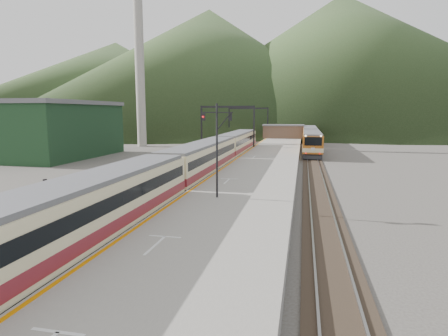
# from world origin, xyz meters

# --- Properties ---
(track_main) EXTENTS (2.60, 200.00, 0.23)m
(track_main) POSITION_xyz_m (0.00, 40.00, 0.07)
(track_main) COLOR black
(track_main) RESTS_ON ground
(track_far) EXTENTS (2.60, 200.00, 0.23)m
(track_far) POSITION_xyz_m (-5.00, 40.00, 0.07)
(track_far) COLOR black
(track_far) RESTS_ON ground
(track_second) EXTENTS (2.60, 200.00, 0.23)m
(track_second) POSITION_xyz_m (11.50, 40.00, 0.07)
(track_second) COLOR black
(track_second) RESTS_ON ground
(platform) EXTENTS (8.00, 100.00, 1.00)m
(platform) POSITION_xyz_m (5.60, 38.00, 0.50)
(platform) COLOR gray
(platform) RESTS_ON ground
(gantry_near) EXTENTS (9.55, 0.25, 8.00)m
(gantry_near) POSITION_xyz_m (-2.85, 55.00, 5.59)
(gantry_near) COLOR black
(gantry_near) RESTS_ON ground
(gantry_far) EXTENTS (9.55, 0.25, 8.00)m
(gantry_far) POSITION_xyz_m (-2.85, 80.00, 5.59)
(gantry_far) COLOR black
(gantry_far) RESTS_ON ground
(warehouse) EXTENTS (14.50, 20.50, 8.60)m
(warehouse) POSITION_xyz_m (-28.00, 42.00, 4.32)
(warehouse) COLOR #16311C
(warehouse) RESTS_ON ground
(smokestack) EXTENTS (1.80, 1.80, 30.00)m
(smokestack) POSITION_xyz_m (-22.00, 62.00, 15.00)
(smokestack) COLOR #9E998E
(smokestack) RESTS_ON ground
(station_shed) EXTENTS (9.40, 4.40, 3.10)m
(station_shed) POSITION_xyz_m (5.60, 78.00, 2.57)
(station_shed) COLOR brown
(station_shed) RESTS_ON platform
(hill_a) EXTENTS (180.00, 180.00, 60.00)m
(hill_a) POSITION_xyz_m (-40.00, 190.00, 30.00)
(hill_a) COLOR #2C441E
(hill_a) RESTS_ON ground
(hill_b) EXTENTS (220.00, 220.00, 75.00)m
(hill_b) POSITION_xyz_m (30.00, 230.00, 37.50)
(hill_b) COLOR #2C441E
(hill_b) RESTS_ON ground
(hill_d) EXTENTS (200.00, 200.00, 55.00)m
(hill_d) POSITION_xyz_m (-120.00, 240.00, 27.50)
(hill_d) COLOR #2C441E
(hill_d) RESTS_ON ground
(main_train) EXTENTS (3.05, 62.54, 3.72)m
(main_train) POSITION_xyz_m (0.00, 28.04, 2.09)
(main_train) COLOR beige
(main_train) RESTS_ON track_main
(second_train) EXTENTS (2.91, 39.67, 3.56)m
(second_train) POSITION_xyz_m (11.50, 64.84, 2.01)
(second_train) COLOR #A65717
(second_train) RESTS_ON track_second
(signal_mast) EXTENTS (2.18, 0.55, 6.46)m
(signal_mast) POSITION_xyz_m (4.35, 15.86, 4.96)
(signal_mast) COLOR black
(signal_mast) RESTS_ON platform
(short_signal_b) EXTENTS (0.23, 0.17, 2.27)m
(short_signal_b) POSITION_xyz_m (-2.43, 34.56, 1.46)
(short_signal_b) COLOR black
(short_signal_b) RESTS_ON ground
(short_signal_c) EXTENTS (0.23, 0.17, 2.27)m
(short_signal_c) POSITION_xyz_m (-7.37, 13.43, 1.46)
(short_signal_c) COLOR black
(short_signal_c) RESTS_ON ground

